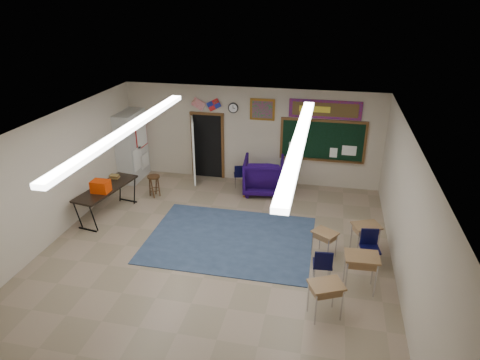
% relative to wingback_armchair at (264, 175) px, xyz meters
% --- Properties ---
extents(floor, '(9.00, 9.00, 0.00)m').
position_rel_wingback_armchair_xyz_m(floor, '(-0.56, -3.68, -0.55)').
color(floor, gray).
rests_on(floor, ground).
extents(back_wall, '(8.00, 0.04, 3.00)m').
position_rel_wingback_armchair_xyz_m(back_wall, '(-0.56, 0.82, 0.95)').
color(back_wall, '#B6A894').
rests_on(back_wall, floor).
extents(front_wall, '(8.00, 0.04, 3.00)m').
position_rel_wingback_armchair_xyz_m(front_wall, '(-0.56, -8.18, 0.95)').
color(front_wall, '#B6A894').
rests_on(front_wall, floor).
extents(left_wall, '(0.04, 9.00, 3.00)m').
position_rel_wingback_armchair_xyz_m(left_wall, '(-4.56, -3.68, 0.95)').
color(left_wall, '#B6A894').
rests_on(left_wall, floor).
extents(right_wall, '(0.04, 9.00, 3.00)m').
position_rel_wingback_armchair_xyz_m(right_wall, '(3.44, -3.68, 0.95)').
color(right_wall, '#B6A894').
rests_on(right_wall, floor).
extents(ceiling, '(8.00, 9.00, 0.04)m').
position_rel_wingback_armchair_xyz_m(ceiling, '(-0.56, -3.68, 2.45)').
color(ceiling, white).
rests_on(ceiling, back_wall).
extents(area_rug, '(4.00, 3.00, 0.02)m').
position_rel_wingback_armchair_xyz_m(area_rug, '(-0.36, -2.88, -0.54)').
color(area_rug, '#384A6C').
rests_on(area_rug, floor).
extents(fluorescent_strips, '(3.86, 6.00, 0.10)m').
position_rel_wingback_armchair_xyz_m(fluorescent_strips, '(-0.56, -3.68, 2.39)').
color(fluorescent_strips, white).
rests_on(fluorescent_strips, ceiling).
extents(doorway, '(1.10, 0.89, 2.16)m').
position_rel_wingback_armchair_xyz_m(doorway, '(-2.06, 0.67, 0.51)').
color(doorway, black).
rests_on(doorway, back_wall).
extents(chalkboard, '(2.55, 0.14, 1.30)m').
position_rel_wingback_armchair_xyz_m(chalkboard, '(1.64, 0.78, 0.92)').
color(chalkboard, brown).
rests_on(chalkboard, back_wall).
extents(bulletin_board, '(2.10, 0.05, 0.55)m').
position_rel_wingback_armchair_xyz_m(bulletin_board, '(1.64, 0.79, 1.90)').
color(bulletin_board, red).
rests_on(bulletin_board, back_wall).
extents(framed_art_print, '(0.75, 0.05, 0.65)m').
position_rel_wingback_armchair_xyz_m(framed_art_print, '(-0.21, 0.79, 1.80)').
color(framed_art_print, '#8B591B').
rests_on(framed_art_print, back_wall).
extents(wall_clock, '(0.32, 0.05, 0.32)m').
position_rel_wingback_armchair_xyz_m(wall_clock, '(-1.11, 0.79, 1.80)').
color(wall_clock, black).
rests_on(wall_clock, back_wall).
extents(wall_flags, '(1.16, 0.06, 0.70)m').
position_rel_wingback_armchair_xyz_m(wall_flags, '(-1.96, 0.76, 1.93)').
color(wall_flags, red).
rests_on(wall_flags, back_wall).
extents(storage_cabinet, '(0.59, 1.25, 2.20)m').
position_rel_wingback_armchair_xyz_m(storage_cabinet, '(-4.27, 0.17, 0.55)').
color(storage_cabinet, '#B9BAB5').
rests_on(storage_cabinet, floor).
extents(wingback_armchair, '(1.29, 1.32, 1.09)m').
position_rel_wingback_armchair_xyz_m(wingback_armchair, '(0.00, 0.00, 0.00)').
color(wingback_armchair, '#160539').
rests_on(wingback_armchair, floor).
extents(student_chair_reading, '(0.46, 0.46, 0.75)m').
position_rel_wingback_armchair_xyz_m(student_chair_reading, '(-0.79, 0.25, -0.17)').
color(student_chair_reading, black).
rests_on(student_chair_reading, floor).
extents(student_chair_desk_a, '(0.45, 0.45, 0.83)m').
position_rel_wingback_armchair_xyz_m(student_chair_desk_a, '(1.90, -4.08, -0.13)').
color(student_chair_desk_a, black).
rests_on(student_chair_desk_a, floor).
extents(student_chair_desk_b, '(0.49, 0.49, 0.85)m').
position_rel_wingback_armchair_xyz_m(student_chair_desk_b, '(2.89, -3.32, -0.12)').
color(student_chair_desk_b, black).
rests_on(student_chair_desk_b, floor).
extents(student_desk_front_left, '(0.66, 0.62, 0.63)m').
position_rel_wingback_armchair_xyz_m(student_desk_front_left, '(1.91, -3.11, -0.19)').
color(student_desk_front_left, olive).
rests_on(student_desk_front_left, floor).
extents(student_desk_front_right, '(0.73, 0.66, 0.72)m').
position_rel_wingback_armchair_xyz_m(student_desk_front_right, '(2.82, -2.75, -0.14)').
color(student_desk_front_right, olive).
rests_on(student_desk_front_right, floor).
extents(student_desk_back_left, '(0.75, 0.67, 0.73)m').
position_rel_wingback_armchair_xyz_m(student_desk_back_left, '(1.99, -5.14, -0.14)').
color(student_desk_back_left, olive).
rests_on(student_desk_back_left, floor).
extents(student_desk_back_right, '(0.70, 0.55, 0.81)m').
position_rel_wingback_armchair_xyz_m(student_desk_back_right, '(2.65, -4.19, -0.09)').
color(student_desk_back_right, olive).
rests_on(student_desk_back_right, floor).
extents(folding_table, '(0.98, 2.08, 1.14)m').
position_rel_wingback_armchair_xyz_m(folding_table, '(-3.88, -2.35, -0.09)').
color(folding_table, black).
rests_on(folding_table, floor).
extents(wooden_stool, '(0.37, 0.37, 0.65)m').
position_rel_wingback_armchair_xyz_m(wooden_stool, '(-3.11, -0.97, -0.21)').
color(wooden_stool, '#442B14').
rests_on(wooden_stool, floor).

